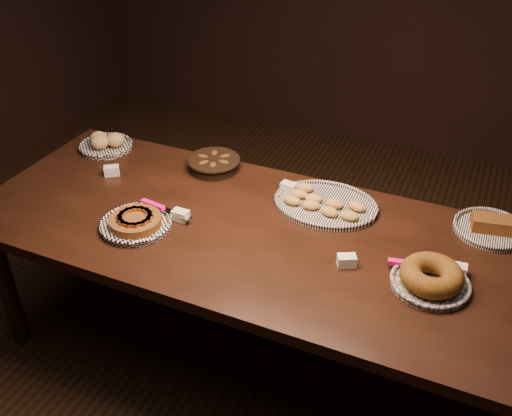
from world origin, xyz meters
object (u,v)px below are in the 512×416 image
at_px(buffet_table, 248,241).
at_px(apple_tart_plate, 136,222).
at_px(madeleine_platter, 324,204).
at_px(bundt_cake_plate, 431,278).

relative_size(buffet_table, apple_tart_plate, 6.80).
height_order(buffet_table, madeleine_platter, madeleine_platter).
xyz_separation_m(buffet_table, madeleine_platter, (0.24, 0.28, 0.09)).
height_order(buffet_table, bundt_cake_plate, bundt_cake_plate).
relative_size(buffet_table, bundt_cake_plate, 7.67).
bearing_deg(bundt_cake_plate, apple_tart_plate, 177.39).
relative_size(buffet_table, madeleine_platter, 5.24).
bearing_deg(buffet_table, bundt_cake_plate, -5.03).
distance_m(buffet_table, madeleine_platter, 0.38).
distance_m(madeleine_platter, bundt_cake_plate, 0.62).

